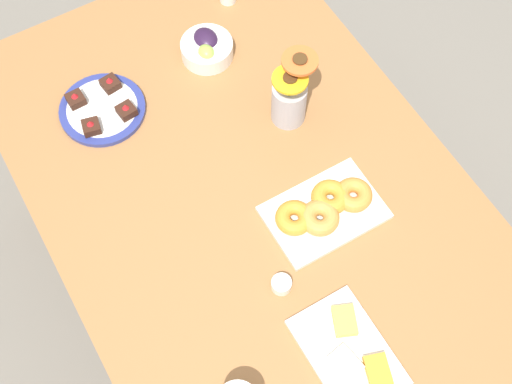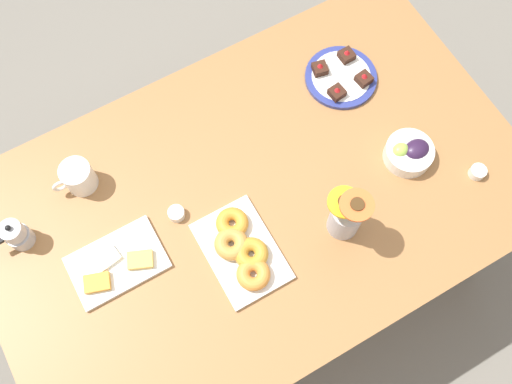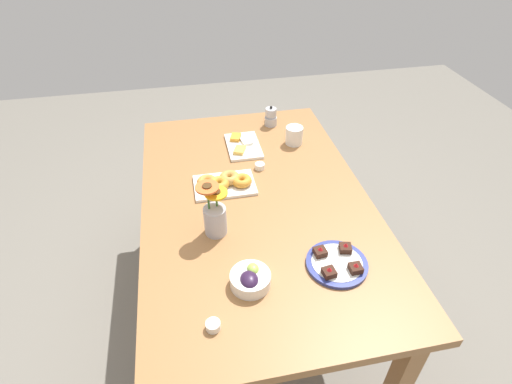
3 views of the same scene
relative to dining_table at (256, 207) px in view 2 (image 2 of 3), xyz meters
name	(u,v)px [view 2 (image 2 of 3)]	position (x,y,z in m)	size (l,w,h in m)	color
ground_plane	(256,260)	(0.00, 0.00, -0.65)	(6.00, 6.00, 0.00)	slate
dining_table	(256,207)	(0.00, 0.00, 0.00)	(1.60, 1.00, 0.74)	#9E6B3D
coffee_mug	(78,177)	(0.42, -0.29, 0.13)	(0.13, 0.09, 0.10)	white
grape_bowl	(409,152)	(-0.46, 0.11, 0.12)	(0.14, 0.14, 0.07)	white
cheese_platter	(117,264)	(0.44, -0.01, 0.10)	(0.26, 0.17, 0.03)	white
croissant_platter	(242,250)	(0.12, 0.12, 0.11)	(0.19, 0.28, 0.05)	white
jam_cup_honey	(478,172)	(-0.61, 0.26, 0.10)	(0.05, 0.05, 0.03)	white
jam_cup_berry	(176,213)	(0.23, -0.06, 0.10)	(0.05, 0.05, 0.03)	white
dessert_plate	(341,77)	(-0.43, -0.22, 0.10)	(0.23, 0.23, 0.05)	navy
flower_vase	(346,217)	(-0.17, 0.20, 0.17)	(0.11, 0.12, 0.24)	#B2B2BC
moka_pot	(17,235)	(0.64, -0.21, 0.13)	(0.11, 0.07, 0.12)	#B7B7BC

